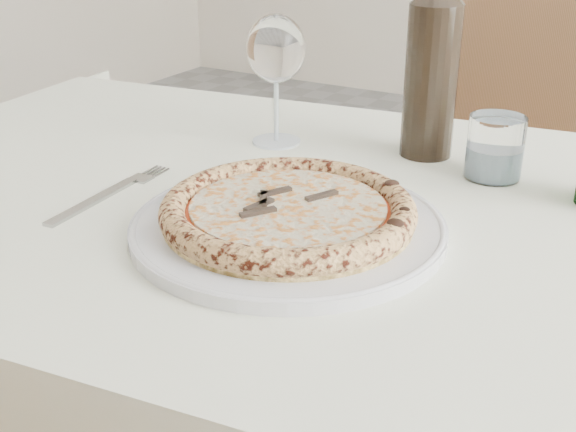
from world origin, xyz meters
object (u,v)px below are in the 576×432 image
Objects in this scene: chair_far at (506,173)px; plate at (288,225)px; pizza at (288,211)px; tumbler at (495,152)px; dining_table at (329,272)px; wine_glass at (276,52)px; wine_bottle at (432,66)px.

chair_far is 2.75× the size of plate.
tumbler is (0.14, 0.28, 0.01)m from pizza.
dining_table is 5.27× the size of pizza.
tumbler is (0.14, 0.28, 0.03)m from plate.
wine_glass is (-0.17, 0.26, 0.11)m from pizza.
pizza is at bearing -90.00° from dining_table.
chair_far is 3.40× the size of pizza.
tumbler is at bearing 3.88° from wine_glass.
wine_bottle is (0.04, 0.32, 0.12)m from plate.
chair_far is at bearing 88.43° from plate.
pizza is at bearing 147.99° from plate.
pizza is (-0.02, -0.90, 0.25)m from chair_far.
plate is 0.34m from wine_bottle.
dining_table is at bearing 90.00° from pizza.
dining_table is at bearing 90.00° from plate.
wine_glass reaches higher than plate.
pizza is 0.31m from tumbler.
tumbler is (0.12, -0.62, 0.26)m from chair_far.
plate is at bearing -90.00° from dining_table.
tumbler reaches higher than pizza.
wine_bottle reaches higher than chair_far.
pizza is 0.32m from wine_glass.
wine_glass is at bearing 123.41° from pizza.
chair_far is 0.93m from plate.
chair_far reaches higher than dining_table.
wine_bottle is (0.04, 0.22, 0.22)m from dining_table.
tumbler is at bearing 62.68° from plate.
dining_table is at bearing -99.80° from wine_bottle.
tumbler is (0.14, 0.18, 0.13)m from dining_table.
plate is at bearing -32.01° from pizza.
dining_table is 1.55× the size of chair_far.
wine_bottle reaches higher than tumbler.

